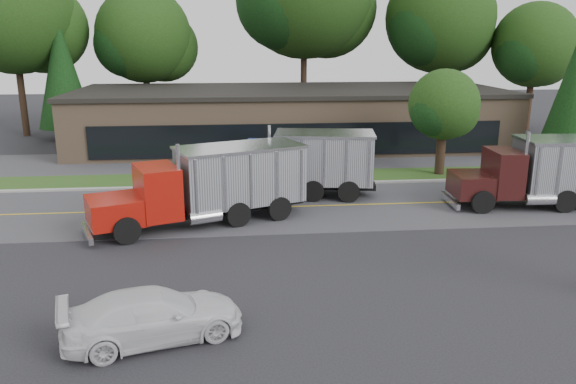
% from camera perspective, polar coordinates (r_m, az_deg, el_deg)
% --- Properties ---
extents(ground, '(140.00, 140.00, 0.00)m').
position_cam_1_polar(ground, '(19.26, 2.27, -9.32)').
color(ground, '#2F2F34').
rests_on(ground, ground).
extents(road, '(60.00, 8.00, 0.02)m').
position_cam_1_polar(road, '(27.63, -0.26, -1.54)').
color(road, '#55555A').
rests_on(road, ground).
extents(center_line, '(60.00, 0.12, 0.01)m').
position_cam_1_polar(center_line, '(27.63, -0.26, -1.54)').
color(center_line, gold).
rests_on(center_line, ground).
extents(curb, '(60.00, 0.30, 0.12)m').
position_cam_1_polar(curb, '(31.66, -0.96, 0.66)').
color(curb, '#9E9E99').
rests_on(curb, ground).
extents(grass_verge, '(60.00, 3.40, 0.03)m').
position_cam_1_polar(grass_verge, '(33.40, -1.22, 1.44)').
color(grass_verge, '#294D1A').
rests_on(grass_verge, ground).
extents(far_parking, '(60.00, 7.00, 0.02)m').
position_cam_1_polar(far_parking, '(38.26, -1.79, 3.24)').
color(far_parking, '#55555A').
rests_on(far_parking, ground).
extents(strip_mall, '(32.00, 12.00, 4.00)m').
position_cam_1_polar(strip_mall, '(43.97, 0.28, 7.48)').
color(strip_mall, '#876B53').
rests_on(strip_mall, ground).
extents(tree_far_a, '(10.54, 9.92, 15.04)m').
position_cam_1_polar(tree_far_a, '(52.44, -25.97, 15.60)').
color(tree_far_a, '#382619').
rests_on(tree_far_a, ground).
extents(tree_far_b, '(8.66, 8.15, 12.35)m').
position_cam_1_polar(tree_far_b, '(51.96, -14.27, 14.75)').
color(tree_far_b, '#382619').
rests_on(tree_far_b, ground).
extents(tree_far_d, '(10.19, 9.59, 14.54)m').
position_cam_1_polar(tree_far_d, '(53.78, 15.27, 16.19)').
color(tree_far_d, '#382619').
rests_on(tree_far_d, ground).
extents(tree_far_e, '(7.80, 7.34, 11.13)m').
position_cam_1_polar(tree_far_e, '(55.23, 23.83, 13.14)').
color(tree_far_e, '#382619').
rests_on(tree_far_e, ground).
extents(evergreen_left, '(4.33, 4.33, 9.84)m').
position_cam_1_polar(evergreen_left, '(49.29, -21.97, 11.23)').
color(evergreen_left, '#382619').
rests_on(evergreen_left, ground).
extents(evergreen_right, '(3.86, 3.86, 8.78)m').
position_cam_1_polar(evergreen_right, '(41.98, 27.15, 9.32)').
color(evergreen_right, '#382619').
rests_on(evergreen_right, ground).
extents(tree_verge, '(4.44, 4.18, 6.34)m').
position_cam_1_polar(tree_verge, '(34.94, 15.61, 8.23)').
color(tree_verge, '#382619').
rests_on(tree_verge, ground).
extents(dump_truck_red, '(9.79, 5.72, 3.36)m').
position_cam_1_polar(dump_truck_red, '(25.21, -7.65, 0.93)').
color(dump_truck_red, black).
rests_on(dump_truck_red, ground).
extents(dump_truck_blue, '(8.81, 3.86, 3.36)m').
position_cam_1_polar(dump_truck_blue, '(29.26, 1.39, 3.07)').
color(dump_truck_blue, black).
rests_on(dump_truck_blue, ground).
extents(dump_truck_maroon, '(8.13, 3.10, 3.36)m').
position_cam_1_polar(dump_truck_maroon, '(30.13, 24.59, 2.02)').
color(dump_truck_maroon, black).
rests_on(dump_truck_maroon, ground).
extents(rally_car, '(5.25, 3.25, 1.42)m').
position_cam_1_polar(rally_car, '(16.16, -13.52, -12.09)').
color(rally_car, silver).
rests_on(rally_car, ground).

